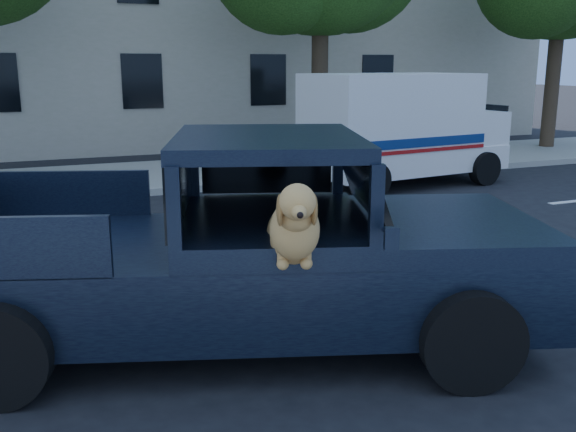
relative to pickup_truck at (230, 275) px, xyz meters
name	(u,v)px	position (x,y,z in m)	size (l,w,h in m)	color
ground	(274,319)	(0.60, 0.38, -0.70)	(120.00, 120.00, 0.00)	black
far_sidewalk	(136,177)	(0.60, 9.58, -0.63)	(60.00, 4.00, 0.15)	gray
lane_stripes	(312,229)	(2.60, 3.78, -0.70)	(21.60, 0.14, 0.01)	silver
building_main	(182,10)	(3.60, 16.88, 3.80)	(26.00, 6.00, 9.00)	beige
pickup_truck	(230,275)	(0.00, 0.00, 0.00)	(6.22, 3.94, 2.08)	black
mail_truck	(401,137)	(6.16, 6.79, 0.39)	(4.80, 2.80, 2.51)	silver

